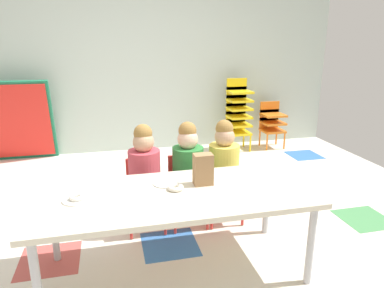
{
  "coord_description": "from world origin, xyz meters",
  "views": [
    {
      "loc": [
        -0.4,
        -2.87,
        1.55
      ],
      "look_at": [
        0.16,
        -0.53,
        0.85
      ],
      "focal_mm": 32.77,
      "sensor_mm": 36.0,
      "label": 1
    }
  ],
  "objects": [
    {
      "name": "paper_plate_near_edge",
      "position": [
        -0.63,
        -0.76,
        0.6
      ],
      "size": [
        0.18,
        0.18,
        0.01
      ],
      "primitive_type": "cylinder",
      "color": "white",
      "rests_on": "craft_table"
    },
    {
      "name": "kid_chair_yellow_stack",
      "position": [
        1.43,
        1.86,
        0.58
      ],
      "size": [
        0.32,
        0.3,
        1.04
      ],
      "color": "yellow",
      "rests_on": "ground_plane"
    },
    {
      "name": "seated_child_far_right",
      "position": [
        0.53,
        -0.16,
        0.55
      ],
      "size": [
        0.33,
        0.33,
        0.92
      ],
      "color": "red",
      "rests_on": "ground_plane"
    },
    {
      "name": "seated_child_middle_seat",
      "position": [
        0.21,
        -0.16,
        0.55
      ],
      "size": [
        0.32,
        0.32,
        0.92
      ],
      "color": "red",
      "rests_on": "ground_plane"
    },
    {
      "name": "donut_powdered_loose",
      "position": [
        0.0,
        -0.74,
        0.61
      ],
      "size": [
        0.11,
        0.11,
        0.03
      ],
      "primitive_type": "torus",
      "color": "white",
      "rests_on": "craft_table"
    },
    {
      "name": "folded_activity_table",
      "position": [
        -1.59,
        2.04,
        0.54
      ],
      "size": [
        0.9,
        0.29,
        1.09
      ],
      "color": "#19724C",
      "rests_on": "ground_plane"
    },
    {
      "name": "donut_powdered_on_plate",
      "position": [
        -0.63,
        -0.76,
        0.62
      ],
      "size": [
        0.1,
        0.1,
        0.03
      ],
      "primitive_type": "torus",
      "color": "white",
      "rests_on": "craft_table"
    },
    {
      "name": "kid_chair_orange_stack",
      "position": [
        1.97,
        1.86,
        0.4
      ],
      "size": [
        0.32,
        0.3,
        0.68
      ],
      "color": "orange",
      "rests_on": "ground_plane"
    },
    {
      "name": "seated_child_near_camera",
      "position": [
        -0.15,
        -0.16,
        0.55
      ],
      "size": [
        0.32,
        0.31,
        0.92
      ],
      "color": "red",
      "rests_on": "ground_plane"
    },
    {
      "name": "craft_table",
      "position": [
        -0.01,
        -0.78,
        0.55
      ],
      "size": [
        1.82,
        0.78,
        0.6
      ],
      "color": "beige",
      "rests_on": "ground_plane"
    },
    {
      "name": "paper_plate_center_table",
      "position": [
        -0.05,
        -0.62,
        0.6
      ],
      "size": [
        0.18,
        0.18,
        0.01
      ],
      "primitive_type": "cylinder",
      "color": "white",
      "rests_on": "craft_table"
    },
    {
      "name": "paper_bag_brown",
      "position": [
        0.2,
        -0.69,
        0.71
      ],
      "size": [
        0.13,
        0.09,
        0.22
      ],
      "primitive_type": "cube",
      "color": "#9E754C",
      "rests_on": "craft_table"
    },
    {
      "name": "ground_plane",
      "position": [
        -0.0,
        -0.0,
        -0.01
      ],
      "size": [
        5.93,
        4.47,
        0.02
      ],
      "color": "silver"
    },
    {
      "name": "back_wall",
      "position": [
        0.0,
        2.24,
        1.26
      ],
      "size": [
        5.93,
        0.1,
        2.52
      ],
      "primitive_type": "cube",
      "color": "#B2C1B7",
      "rests_on": "ground_plane"
    }
  ]
}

